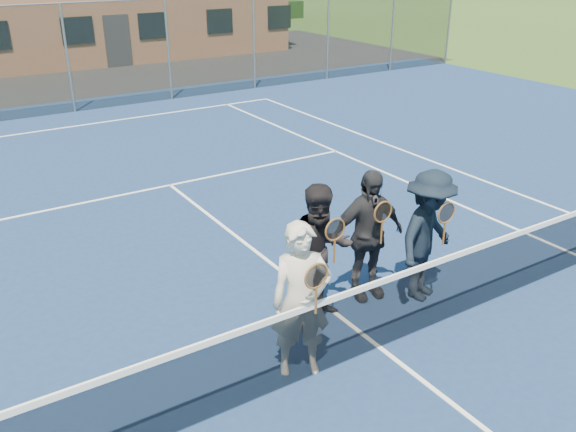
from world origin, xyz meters
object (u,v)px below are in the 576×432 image
at_px(player_a, 301,301).
at_px(player_b, 321,253).
at_px(tennis_net, 382,310).
at_px(player_d, 428,236).
at_px(player_c, 367,235).

xyz_separation_m(player_a, player_b, (0.82, 0.79, -0.00)).
relative_size(tennis_net, player_d, 6.49).
xyz_separation_m(player_b, player_c, (0.82, 0.10, 0.00)).
relative_size(player_a, player_b, 1.00).
height_order(player_c, player_d, same).
xyz_separation_m(tennis_net, player_c, (0.62, 1.05, 0.38)).
relative_size(player_c, player_d, 1.00).
bearing_deg(player_c, tennis_net, -120.50).
bearing_deg(player_a, player_c, 28.43).
bearing_deg(player_b, tennis_net, -78.13).
distance_m(player_a, player_d, 2.32).
xyz_separation_m(player_c, player_d, (0.65, -0.45, -0.00)).
relative_size(tennis_net, player_b, 6.49).
bearing_deg(player_d, player_a, -169.12).
height_order(tennis_net, player_a, player_a).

